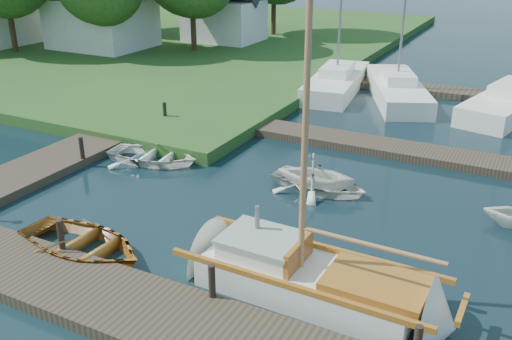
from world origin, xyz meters
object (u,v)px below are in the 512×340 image
at_px(mooring_post_4, 82,148).
at_px(house_c, 224,11).
at_px(tender_a, 153,153).
at_px(tender_b, 316,172).
at_px(mooring_post_1, 61,235).
at_px(tender_c, 319,180).
at_px(house_a, 101,10).
at_px(marina_boat_0, 337,81).
at_px(sailboat, 314,282).
at_px(mooring_post_5, 165,111).
at_px(dinghy, 81,240).
at_px(mooring_post_2, 212,281).
at_px(marina_boat_1, 397,88).
at_px(marina_boat_2, 510,100).

height_order(mooring_post_4, house_c, house_c).
height_order(tender_a, tender_b, tender_b).
xyz_separation_m(mooring_post_1, tender_c, (4.27, 7.03, -0.36)).
bearing_deg(house_a, mooring_post_1, -51.01).
bearing_deg(house_a, marina_boat_0, -6.38).
distance_m(mooring_post_4, tender_c, 8.53).
bearing_deg(mooring_post_1, tender_b, 58.44).
xyz_separation_m(sailboat, house_c, (-17.35, 25.51, 2.24)).
distance_m(mooring_post_5, house_c, 18.48).
xyz_separation_m(dinghy, tender_c, (4.03, 6.61, -0.05)).
xyz_separation_m(dinghy, tender_b, (3.97, 6.44, 0.29)).
xyz_separation_m(mooring_post_2, tender_a, (-6.50, 6.47, -0.34)).
height_order(mooring_post_2, marina_boat_1, marina_boat_1).
bearing_deg(mooring_post_2, mooring_post_1, 180.00).
height_order(dinghy, house_c, house_c).
relative_size(tender_b, house_a, 0.41).
bearing_deg(sailboat, house_a, 141.32).
bearing_deg(marina_boat_1, mooring_post_1, 144.99).
height_order(sailboat, house_c, sailboat).
bearing_deg(tender_b, marina_boat_1, -3.56).
xyz_separation_m(mooring_post_2, dinghy, (-4.26, 0.42, -0.31)).
relative_size(mooring_post_1, tender_b, 0.31).
bearing_deg(tender_a, mooring_post_1, -170.47).
bearing_deg(marina_boat_2, dinghy, 168.80).
distance_m(sailboat, tender_b, 5.80).
relative_size(mooring_post_1, tender_c, 0.25).
bearing_deg(tender_a, dinghy, -167.29).
bearing_deg(mooring_post_5, tender_b, -20.88).
relative_size(mooring_post_5, house_c, 0.15).
xyz_separation_m(marina_boat_1, marina_boat_2, (5.28, 0.18, 0.00)).
xyz_separation_m(mooring_post_1, tender_b, (4.22, 6.87, -0.02)).
bearing_deg(tender_c, marina_boat_2, -14.04).
bearing_deg(marina_boat_0, marina_boat_2, -96.62).
bearing_deg(sailboat, marina_boat_0, 109.68).
xyz_separation_m(mooring_post_1, mooring_post_5, (-4.00, 10.00, 0.00)).
xyz_separation_m(dinghy, marina_boat_1, (3.42, 18.64, 0.17)).
xyz_separation_m(marina_boat_0, house_c, (-11.48, 7.95, 2.02)).
height_order(mooring_post_5, tender_c, mooring_post_5).
height_order(mooring_post_1, tender_c, mooring_post_1).
bearing_deg(house_c, tender_a, -66.33).
xyz_separation_m(mooring_post_2, marina_boat_0, (-4.02, 19.05, -0.13)).
bearing_deg(sailboat, house_c, 125.42).
bearing_deg(house_a, marina_boat_1, -5.36).
xyz_separation_m(mooring_post_1, dinghy, (0.24, 0.42, -0.31)).
height_order(sailboat, dinghy, sailboat).
relative_size(mooring_post_2, tender_a, 0.23).
bearing_deg(house_a, mooring_post_5, -40.24).
xyz_separation_m(mooring_post_4, mooring_post_5, (0.00, 5.00, 0.00)).
bearing_deg(sailboat, tender_a, 150.36).
bearing_deg(mooring_post_4, mooring_post_5, 90.00).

